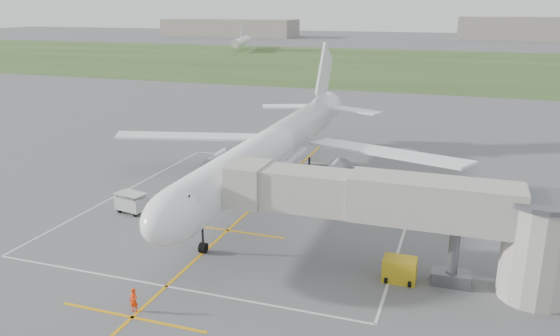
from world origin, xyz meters
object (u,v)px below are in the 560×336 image
(airliner, at_px, (271,149))
(gpu_unit, at_px, (400,270))
(jet_bridge, at_px, (421,215))
(ramp_worker_wing, at_px, (243,178))
(baggage_cart, at_px, (132,203))
(ramp_worker_nose, at_px, (134,300))

(airliner, bearing_deg, gpu_unit, -45.53)
(jet_bridge, distance_m, ramp_worker_wing, 24.23)
(gpu_unit, height_order, ramp_worker_wing, ramp_worker_wing)
(baggage_cart, height_order, ramp_worker_wing, baggage_cart)
(airliner, height_order, ramp_worker_nose, airliner)
(jet_bridge, relative_size, baggage_cart, 7.91)
(ramp_worker_nose, bearing_deg, airliner, 91.65)
(ramp_worker_wing, bearing_deg, airliner, -149.92)
(gpu_unit, distance_m, ramp_worker_nose, 17.50)
(gpu_unit, distance_m, ramp_worker_wing, 23.51)
(airliner, relative_size, gpu_unit, 20.87)
(jet_bridge, bearing_deg, airliner, 137.81)
(jet_bridge, bearing_deg, ramp_worker_nose, -148.17)
(baggage_cart, relative_size, ramp_worker_nose, 1.90)
(jet_bridge, relative_size, ramp_worker_nose, 14.99)
(baggage_cart, distance_m, ramp_worker_wing, 12.14)
(gpu_unit, bearing_deg, ramp_worker_nose, -147.89)
(airliner, bearing_deg, baggage_cart, -135.27)
(jet_bridge, xyz_separation_m, ramp_worker_nose, (-15.94, -9.89, -3.96))
(gpu_unit, distance_m, baggage_cart, 25.06)
(ramp_worker_nose, xyz_separation_m, ramp_worker_wing, (-3.01, 24.50, 0.13))
(gpu_unit, height_order, baggage_cart, baggage_cart)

